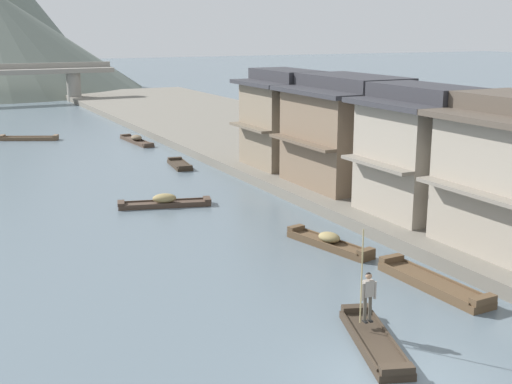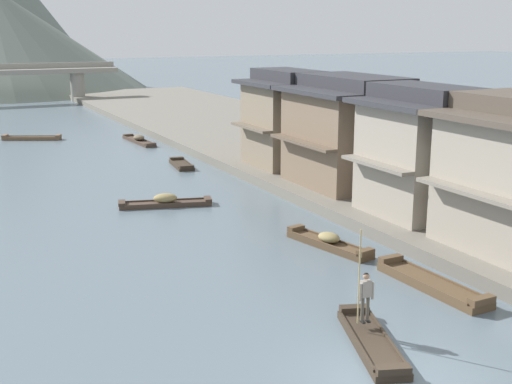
% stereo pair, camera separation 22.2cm
% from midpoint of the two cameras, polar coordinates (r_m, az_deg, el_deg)
% --- Properties ---
extents(ground_plane, '(400.00, 400.00, 0.00)m').
position_cam_midpoint_polar(ground_plane, '(19.46, 11.61, -15.31)').
color(ground_plane, slate).
extents(riverbank_right, '(18.00, 110.00, 0.58)m').
position_cam_midpoint_polar(riverbank_right, '(51.64, 5.51, 3.46)').
color(riverbank_right, '#6B665B').
rests_on(riverbank_right, ground).
extents(boat_foreground_poled, '(2.44, 4.52, 0.44)m').
position_cam_midpoint_polar(boat_foreground_poled, '(21.19, 9.94, -12.26)').
color(boat_foreground_poled, '#33281E').
rests_on(boat_foreground_poled, ground).
extents(boatman_person, '(0.57, 0.28, 3.04)m').
position_cam_midpoint_polar(boatman_person, '(21.38, 9.42, -8.19)').
color(boatman_person, black).
rests_on(boatman_person, boat_foreground_poled).
extents(boat_moored_nearest, '(4.79, 2.93, 0.43)m').
position_cam_midpoint_polar(boat_moored_nearest, '(61.29, -18.13, 4.30)').
color(boat_moored_nearest, brown).
rests_on(boat_moored_nearest, ground).
extents(boat_moored_second, '(1.49, 3.57, 0.38)m').
position_cam_midpoint_polar(boat_moored_second, '(47.19, -6.11, 2.29)').
color(boat_moored_second, '#33281E').
rests_on(boat_moored_second, ground).
extents(boat_moored_third, '(1.79, 4.73, 0.68)m').
position_cam_midpoint_polar(boat_moored_third, '(29.82, 6.31, -4.23)').
color(boat_moored_third, brown).
rests_on(boat_moored_third, ground).
extents(boat_moored_far, '(5.00, 2.25, 0.69)m').
position_cam_midpoint_polar(boat_moored_far, '(36.77, -7.42, -0.83)').
color(boat_moored_far, '#423328').
rests_on(boat_moored_far, ground).
extents(boat_midriver_drifting, '(1.29, 5.78, 0.65)m').
position_cam_midpoint_polar(boat_midriver_drifting, '(57.63, -9.65, 4.30)').
color(boat_midriver_drifting, '#423328').
rests_on(boat_midriver_drifting, ground).
extents(boat_midriver_upstream, '(1.29, 5.15, 0.53)m').
position_cam_midpoint_polar(boat_midriver_upstream, '(26.01, 14.74, -7.46)').
color(boat_midriver_upstream, brown).
rests_on(boat_midriver_upstream, ground).
extents(house_waterfront_second, '(5.69, 5.61, 6.14)m').
position_cam_midpoint_polar(house_waterfront_second, '(33.34, 13.85, 3.32)').
color(house_waterfront_second, gray).
rests_on(house_waterfront_second, riverbank_right).
extents(house_waterfront_tall, '(6.98, 7.05, 6.14)m').
position_cam_midpoint_polar(house_waterfront_tall, '(39.14, 8.16, 5.03)').
color(house_waterfront_tall, '#75604C').
rests_on(house_waterfront_tall, riverbank_right).
extents(house_waterfront_narrow, '(5.67, 5.55, 6.14)m').
position_cam_midpoint_polar(house_waterfront_narrow, '(44.23, 2.79, 6.15)').
color(house_waterfront_narrow, '#7F705B').
rests_on(house_waterfront_narrow, riverbank_right).
extents(stone_bridge, '(25.50, 2.40, 4.93)m').
position_cam_midpoint_polar(stone_bridge, '(91.23, -19.45, 9.00)').
color(stone_bridge, gray).
rests_on(stone_bridge, ground).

